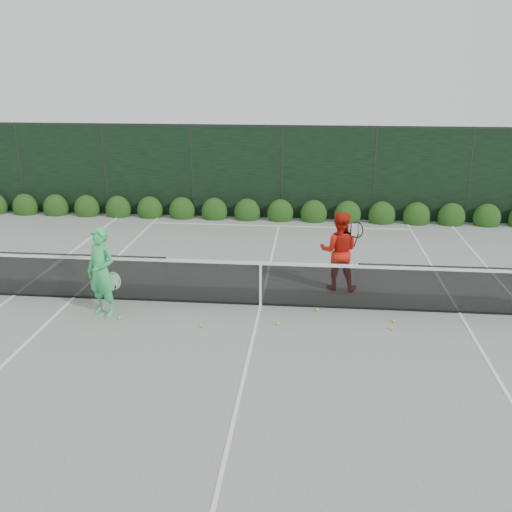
# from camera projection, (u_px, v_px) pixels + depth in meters

# --- Properties ---
(ground) EXTENTS (80.00, 80.00, 0.00)m
(ground) POSITION_uv_depth(u_px,v_px,m) (260.00, 305.00, 12.11)
(ground) COLOR gray
(ground) RESTS_ON ground
(tennis_net) EXTENTS (12.90, 0.10, 1.07)m
(tennis_net) POSITION_uv_depth(u_px,v_px,m) (259.00, 282.00, 11.94)
(tennis_net) COLOR black
(tennis_net) RESTS_ON ground
(player_woman) EXTENTS (0.79, 0.67, 1.83)m
(player_woman) POSITION_uv_depth(u_px,v_px,m) (101.00, 272.00, 11.40)
(player_woman) COLOR #3BCB6D
(player_woman) RESTS_ON ground
(player_man) EXTENTS (0.96, 0.76, 1.80)m
(player_man) POSITION_uv_depth(u_px,v_px,m) (339.00, 251.00, 12.76)
(player_man) COLOR red
(player_man) RESTS_ON ground
(court_lines) EXTENTS (11.03, 23.83, 0.01)m
(court_lines) POSITION_uv_depth(u_px,v_px,m) (260.00, 305.00, 12.11)
(court_lines) COLOR white
(court_lines) RESTS_ON ground
(windscreen_fence) EXTENTS (32.00, 21.07, 3.06)m
(windscreen_fence) POSITION_uv_depth(u_px,v_px,m) (245.00, 285.00, 9.07)
(windscreen_fence) COLOR black
(windscreen_fence) RESTS_ON ground
(hedge_row) EXTENTS (31.66, 0.65, 0.94)m
(hedge_row) POSITION_uv_depth(u_px,v_px,m) (280.00, 213.00, 18.79)
(hedge_row) COLOR #10350E
(hedge_row) RESTS_ON ground
(tennis_balls) EXTENTS (5.53, 1.07, 0.07)m
(tennis_balls) POSITION_uv_depth(u_px,v_px,m) (283.00, 321.00, 11.28)
(tennis_balls) COLOR #C2DB30
(tennis_balls) RESTS_ON ground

